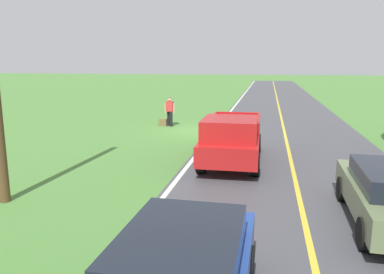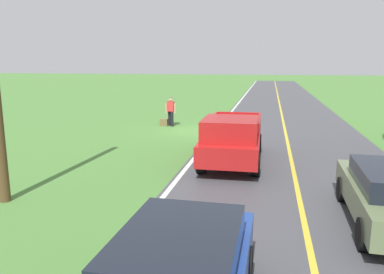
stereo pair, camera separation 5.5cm
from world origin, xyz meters
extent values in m
plane|color=#4C7F38|center=(0.00, 0.00, 0.00)|extent=(200.00, 200.00, 0.00)
cube|color=#47474C|center=(-4.84, 0.00, 0.00)|extent=(7.80, 120.00, 0.00)
cube|color=silver|center=(-1.12, 0.00, 0.01)|extent=(0.16, 117.60, 0.00)
cube|color=gold|center=(-4.84, 0.00, 0.01)|extent=(0.14, 117.60, 0.00)
cylinder|color=black|center=(1.64, -1.24, 0.44)|extent=(0.18, 0.18, 0.88)
cylinder|color=black|center=(1.85, -1.48, 0.44)|extent=(0.18, 0.18, 0.88)
cube|color=red|center=(1.75, -1.36, 1.17)|extent=(0.41, 0.27, 0.58)
sphere|color=tan|center=(1.75, -1.36, 1.57)|extent=(0.23, 0.23, 0.23)
sphere|color=#4C564C|center=(1.75, -1.36, 1.65)|extent=(0.20, 0.20, 0.20)
cube|color=#591E19|center=(1.74, -1.56, 1.20)|extent=(0.33, 0.21, 0.44)
cylinder|color=tan|center=(1.49, -1.33, 1.06)|extent=(0.10, 0.10, 0.58)
cylinder|color=tan|center=(2.01, -1.35, 1.06)|extent=(0.10, 0.10, 0.58)
cube|color=brown|center=(2.17, -1.32, 0.21)|extent=(0.47, 0.21, 0.41)
cube|color=#B21919|center=(-2.63, 5.98, 0.75)|extent=(2.07, 5.43, 0.70)
cube|color=#B21919|center=(-2.65, 7.17, 1.46)|extent=(1.87, 2.18, 0.72)
cube|color=black|center=(-2.65, 7.17, 1.53)|extent=(1.70, 1.32, 0.43)
cube|color=#B21919|center=(-3.56, 4.89, 1.33)|extent=(0.14, 3.03, 0.45)
cube|color=#B21919|center=(-1.68, 4.92, 1.33)|extent=(0.14, 3.03, 0.45)
cube|color=#B21919|center=(-2.60, 3.39, 1.33)|extent=(1.84, 0.12, 0.45)
cylinder|color=black|center=(-3.56, 7.72, 0.40)|extent=(0.31, 0.80, 0.80)
cylinder|color=black|center=(-1.76, 7.75, 0.40)|extent=(0.31, 0.80, 0.80)
cylinder|color=black|center=(-3.51, 4.42, 0.40)|extent=(0.31, 0.80, 0.80)
cylinder|color=black|center=(-1.71, 4.45, 0.40)|extent=(0.31, 0.80, 0.80)
cylinder|color=black|center=(-5.97, 9.53, 0.33)|extent=(0.26, 0.67, 0.66)
cylinder|color=black|center=(-5.89, 12.33, 0.33)|extent=(0.26, 0.67, 0.66)
cube|color=black|center=(-2.78, 15.17, 1.18)|extent=(1.66, 2.39, 0.46)
cylinder|color=black|center=(-3.63, 13.98, 0.33)|extent=(0.25, 0.66, 0.66)
cylinder|color=black|center=(-1.94, 13.96, 0.33)|extent=(0.25, 0.66, 0.66)
camera|label=1|loc=(-3.87, 19.82, 3.69)|focal=34.99mm
camera|label=2|loc=(-3.93, 19.81, 3.69)|focal=34.99mm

